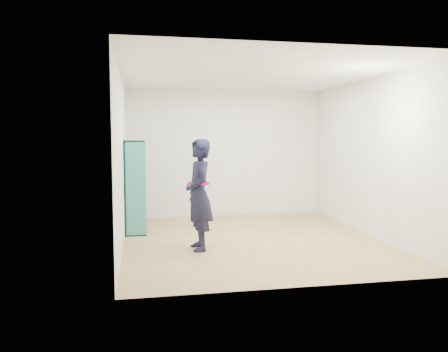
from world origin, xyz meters
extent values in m
plane|color=olive|center=(0.00, 0.00, 0.00)|extent=(4.50, 4.50, 0.00)
plane|color=white|center=(0.00, 0.00, 2.60)|extent=(4.50, 4.50, 0.00)
cube|color=silver|center=(-2.00, 0.00, 1.30)|extent=(0.02, 4.50, 2.60)
cube|color=silver|center=(2.00, 0.00, 1.30)|extent=(0.02, 4.50, 2.60)
cube|color=silver|center=(0.00, 2.25, 1.30)|extent=(4.00, 0.02, 2.60)
cube|color=silver|center=(0.00, -2.25, 1.30)|extent=(4.00, 0.02, 2.60)
cube|color=teal|center=(-1.82, 0.60, 0.79)|extent=(0.34, 0.02, 1.58)
cube|color=teal|center=(-1.82, 1.75, 0.79)|extent=(0.34, 0.02, 1.58)
cube|color=teal|center=(-1.82, 1.17, 0.01)|extent=(0.34, 1.18, 0.02)
cube|color=teal|center=(-1.82, 1.17, 1.56)|extent=(0.34, 1.18, 0.02)
cube|color=teal|center=(-1.98, 1.17, 0.79)|extent=(0.02, 1.18, 1.58)
cube|color=teal|center=(-1.82, 0.99, 0.79)|extent=(0.32, 0.02, 1.53)
cube|color=teal|center=(-1.82, 1.36, 0.79)|extent=(0.32, 0.02, 1.53)
cube|color=teal|center=(-1.82, 1.17, 0.41)|extent=(0.32, 1.13, 0.02)
cube|color=teal|center=(-1.82, 1.17, 0.79)|extent=(0.32, 1.13, 0.02)
cube|color=teal|center=(-1.82, 1.17, 1.17)|extent=(0.32, 1.13, 0.02)
cube|color=beige|center=(-1.80, 0.79, 0.08)|extent=(0.22, 0.14, 0.08)
cube|color=black|center=(-1.79, 0.74, 0.54)|extent=(0.18, 0.16, 0.24)
cube|color=maroon|center=(-1.79, 0.74, 0.94)|extent=(0.18, 0.16, 0.28)
cube|color=silver|center=(-1.80, 0.79, 1.21)|extent=(0.22, 0.14, 0.06)
cube|color=navy|center=(-1.79, 1.12, 0.18)|extent=(0.18, 0.16, 0.28)
cube|color=brown|center=(-1.79, 1.12, 0.54)|extent=(0.18, 0.16, 0.24)
cube|color=#BFB28C|center=(-1.80, 1.17, 0.83)|extent=(0.22, 0.14, 0.06)
cube|color=#26594C|center=(-1.79, 1.12, 1.30)|extent=(0.18, 0.16, 0.23)
cube|color=beige|center=(-1.79, 1.49, 0.17)|extent=(0.18, 0.16, 0.26)
cube|color=black|center=(-1.80, 1.55, 0.45)|extent=(0.22, 0.14, 0.06)
cube|color=maroon|center=(-1.79, 1.49, 0.94)|extent=(0.18, 0.16, 0.29)
cube|color=silver|center=(-1.79, 1.49, 1.31)|extent=(0.18, 0.16, 0.26)
imported|color=black|center=(-0.91, -0.44, 0.80)|extent=(0.44, 0.62, 1.61)
torus|color=#9D0C76|center=(-0.91, -0.44, 0.97)|extent=(0.36, 0.36, 0.04)
cube|color=silver|center=(-1.07, -0.36, 0.91)|extent=(0.02, 0.10, 0.12)
cube|color=black|center=(-1.07, -0.36, 0.91)|extent=(0.02, 0.10, 0.12)
camera|label=1|loc=(-1.73, -6.62, 1.62)|focal=35.00mm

